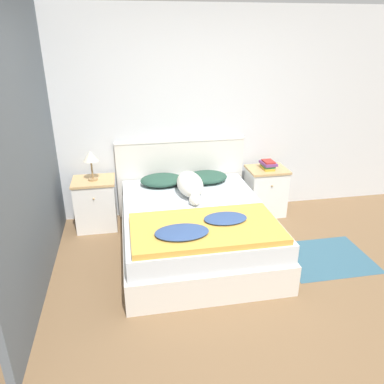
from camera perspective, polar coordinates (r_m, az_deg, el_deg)
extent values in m
plane|color=brown|center=(3.40, 5.70, -18.08)|extent=(16.00, 16.00, 0.00)
cube|color=silver|center=(4.74, -0.81, 11.44)|extent=(9.00, 0.06, 2.55)
cube|color=slate|center=(3.72, -23.42, 6.26)|extent=(0.06, 3.10, 2.55)
cube|color=silver|center=(4.15, 0.48, -6.95)|extent=(1.56, 1.91, 0.31)
cube|color=silver|center=(4.02, 0.50, -3.73)|extent=(1.50, 1.85, 0.21)
cube|color=silver|center=(4.88, -1.69, 2.18)|extent=(1.64, 0.04, 0.98)
cylinder|color=silver|center=(4.72, -1.76, 7.77)|extent=(1.64, 0.06, 0.06)
cube|color=white|center=(4.71, -14.43, -1.90)|extent=(0.47, 0.39, 0.60)
cube|color=tan|center=(4.59, -14.81, 1.67)|extent=(0.50, 0.41, 0.03)
sphere|color=tan|center=(4.46, -14.77, -1.02)|extent=(0.02, 0.02, 0.02)
cube|color=white|center=(5.02, 11.13, -0.01)|extent=(0.47, 0.39, 0.60)
cube|color=tan|center=(4.90, 11.41, 3.38)|extent=(0.50, 0.41, 0.03)
sphere|color=tan|center=(4.78, 12.14, 0.92)|extent=(0.02, 0.02, 0.02)
ellipsoid|color=#284C3D|center=(4.56, -4.63, 1.84)|extent=(0.52, 0.39, 0.12)
ellipsoid|color=#284C3D|center=(4.65, 2.20, 2.30)|extent=(0.52, 0.39, 0.12)
cube|color=gold|center=(3.51, 2.11, -5.55)|extent=(1.40, 0.78, 0.06)
ellipsoid|color=#334C7F|center=(3.35, -1.55, -6.13)|extent=(0.49, 0.31, 0.05)
ellipsoid|color=#334C7F|center=(3.60, 5.12, -4.01)|extent=(0.42, 0.27, 0.05)
ellipsoid|color=silver|center=(4.28, -0.32, 1.25)|extent=(0.29, 0.57, 0.24)
sphere|color=silver|center=(4.01, 0.48, -1.15)|extent=(0.13, 0.13, 0.13)
ellipsoid|color=silver|center=(3.97, 0.64, -1.61)|extent=(0.06, 0.07, 0.05)
cone|color=silver|center=(3.99, -0.06, -0.48)|extent=(0.04, 0.04, 0.05)
cone|color=silver|center=(4.01, 0.97, -0.40)|extent=(0.04, 0.04, 0.05)
ellipsoid|color=silver|center=(4.53, -0.32, 1.65)|extent=(0.17, 0.26, 0.09)
cube|color=gold|center=(4.88, 11.41, 3.63)|extent=(0.13, 0.22, 0.03)
cube|color=#337547|center=(4.89, 11.49, 3.97)|extent=(0.13, 0.20, 0.03)
cube|color=#703D7F|center=(4.88, 11.55, 4.30)|extent=(0.18, 0.24, 0.03)
cube|color=#AD2D28|center=(4.87, 11.59, 4.58)|extent=(0.13, 0.18, 0.02)
cylinder|color=#9E7A4C|center=(4.57, -14.85, 1.90)|extent=(0.11, 0.11, 0.02)
cylinder|color=#9E7A4C|center=(4.53, -15.00, 3.31)|extent=(0.02, 0.02, 0.22)
cone|color=beige|center=(4.48, -15.22, 5.32)|extent=(0.18, 0.18, 0.12)
cube|color=#335B70|center=(4.34, 19.70, -9.38)|extent=(0.93, 0.76, 0.00)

